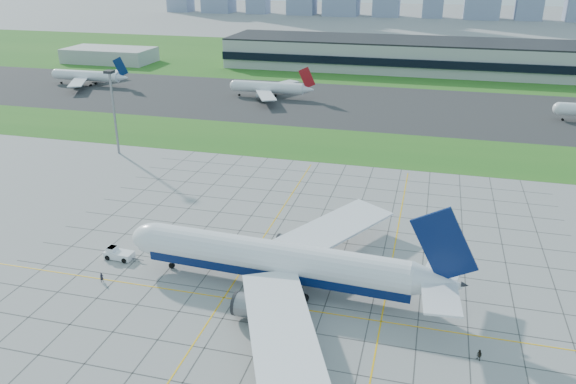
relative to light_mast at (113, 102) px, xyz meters
name	(u,v)px	position (x,y,z in m)	size (l,w,h in m)	color
ground	(281,300)	(70.00, -65.00, -16.18)	(1400.00, 1400.00, 0.00)	#9A9A95
grass_median	(355,147)	(70.00, 25.00, -16.16)	(700.00, 35.00, 0.04)	#24621C
asphalt_taxiway	(375,106)	(70.00, 80.00, -16.15)	(700.00, 75.00, 0.04)	#383838
grass_far	(396,61)	(70.00, 190.00, -16.16)	(700.00, 145.00, 0.04)	#24621C
apron_markings	(298,269)	(70.43, -53.91, -16.17)	(120.00, 130.00, 0.03)	#474744
terminal	(471,57)	(110.00, 164.87, -8.29)	(260.00, 43.00, 15.80)	#B7B7B2
service_block	(110,55)	(-90.00, 145.00, -12.18)	(50.00, 25.00, 8.00)	#B7B7B2
light_mast	(113,102)	(0.00, 0.00, 0.00)	(2.50, 2.50, 25.60)	gray
airliner	(279,261)	(68.63, -61.03, -10.67)	(64.10, 64.84, 20.17)	white
pushback_tug	(118,254)	(34.24, -59.04, -15.13)	(8.57, 3.26, 2.37)	white
crew_near	(102,278)	(35.99, -67.81, -15.25)	(0.68, 0.44, 1.85)	black
crew_far	(479,355)	(103.32, -73.08, -15.26)	(0.89, 0.69, 1.84)	black
distant_jet_0	(88,76)	(-65.92, 86.03, -11.70)	(38.42, 42.66, 14.08)	white
distant_jet_1	(270,87)	(24.40, 83.21, -11.70)	(35.76, 42.66, 14.08)	white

